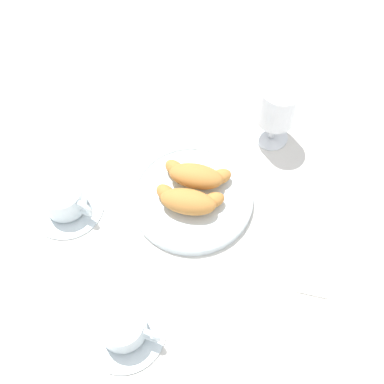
% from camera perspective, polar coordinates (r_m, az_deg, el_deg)
% --- Properties ---
extents(ground_plane, '(2.20, 2.20, 0.00)m').
position_cam_1_polar(ground_plane, '(0.89, -1.71, -1.72)').
color(ground_plane, silver).
extents(pastry_plate, '(0.23, 0.23, 0.02)m').
position_cam_1_polar(pastry_plate, '(0.89, -0.00, -0.63)').
color(pastry_plate, silver).
rests_on(pastry_plate, ground_plane).
extents(croissant_large, '(0.14, 0.07, 0.04)m').
position_cam_1_polar(croissant_large, '(0.85, -0.44, -1.04)').
color(croissant_large, '#BC7A38').
rests_on(croissant_large, pastry_plate).
extents(croissant_small, '(0.14, 0.07, 0.04)m').
position_cam_1_polar(croissant_small, '(0.88, 0.51, 1.99)').
color(croissant_small, '#BC7A38').
rests_on(croissant_small, pastry_plate).
extents(coffee_cup_near, '(0.14, 0.14, 0.06)m').
position_cam_1_polar(coffee_cup_near, '(0.90, -14.84, -0.97)').
color(coffee_cup_near, silver).
rests_on(coffee_cup_near, ground_plane).
extents(coffee_cup_far, '(0.14, 0.14, 0.06)m').
position_cam_1_polar(coffee_cup_far, '(0.79, -8.16, -15.60)').
color(coffee_cup_far, silver).
rests_on(coffee_cup_far, ground_plane).
extents(juice_glass_left, '(0.08, 0.08, 0.14)m').
position_cam_1_polar(juice_glass_left, '(0.92, 10.17, 9.97)').
color(juice_glass_left, white).
rests_on(juice_glass_left, ground_plane).
extents(sugar_packet, '(0.05, 0.04, 0.01)m').
position_cam_1_polar(sugar_packet, '(0.85, 14.18, -10.70)').
color(sugar_packet, white).
rests_on(sugar_packet, ground_plane).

